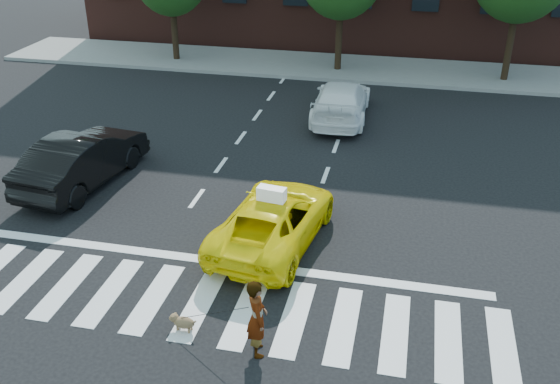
% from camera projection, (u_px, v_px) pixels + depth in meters
% --- Properties ---
extents(ground, '(120.00, 120.00, 0.00)m').
position_uv_depth(ground, '(199.00, 305.00, 12.85)').
color(ground, black).
rests_on(ground, ground).
extents(crosswalk, '(13.00, 2.40, 0.01)m').
position_uv_depth(crosswalk, '(199.00, 304.00, 12.85)').
color(crosswalk, silver).
rests_on(crosswalk, ground).
extents(stop_line, '(12.00, 0.30, 0.01)m').
position_uv_depth(stop_line, '(222.00, 262.00, 14.24)').
color(stop_line, silver).
rests_on(stop_line, ground).
extents(sidewalk_far, '(30.00, 4.00, 0.15)m').
position_uv_depth(sidewalk_far, '(328.00, 66.00, 27.96)').
color(sidewalk_far, slate).
rests_on(sidewalk_far, ground).
extents(taxi, '(2.62, 4.66, 1.23)m').
position_uv_depth(taxi, '(274.00, 219.00, 14.76)').
color(taxi, '#FFE305').
rests_on(taxi, ground).
extents(black_sedan, '(2.13, 4.70, 1.49)m').
position_uv_depth(black_sedan, '(83.00, 159.00, 17.48)').
color(black_sedan, black).
rests_on(black_sedan, ground).
extents(white_suv, '(2.00, 4.64, 1.33)m').
position_uv_depth(white_suv, '(341.00, 101.00, 22.09)').
color(white_suv, white).
rests_on(white_suv, ground).
extents(woman, '(0.57, 0.68, 1.59)m').
position_uv_depth(woman, '(257.00, 318.00, 11.24)').
color(woman, '#999999').
rests_on(woman, ground).
extents(dog, '(0.59, 0.28, 0.34)m').
position_uv_depth(dog, '(182.00, 322.00, 12.06)').
color(dog, '#856043').
rests_on(dog, ground).
extents(taxi_sign, '(0.68, 0.37, 0.32)m').
position_uv_depth(taxi_sign, '(272.00, 194.00, 14.23)').
color(taxi_sign, white).
rests_on(taxi_sign, taxi).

